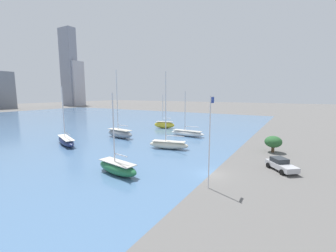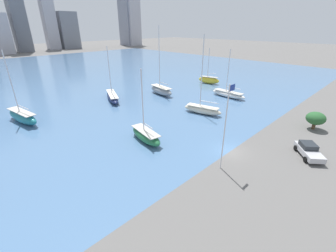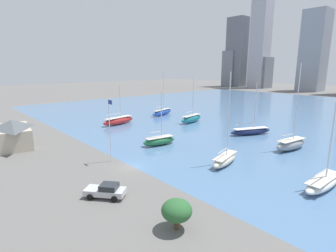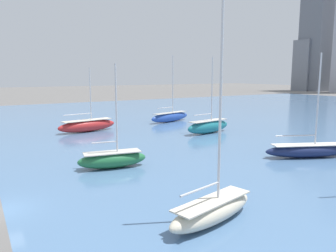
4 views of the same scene
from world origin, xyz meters
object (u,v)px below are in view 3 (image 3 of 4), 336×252
at_px(sailboat_cream, 225,159).
at_px(sailboat_gray, 291,144).
at_px(sailboat_navy, 251,131).
at_px(sailboat_red, 119,121).
at_px(sailboat_white, 323,182).
at_px(sailboat_teal, 191,119).
at_px(sailboat_blue, 162,112).
at_px(parked_pickup_silver, 106,191).
at_px(flag_pole, 110,128).
at_px(boat_shed, 13,133).
at_px(sailboat_green, 159,141).

relative_size(sailboat_cream, sailboat_gray, 0.91).
bearing_deg(sailboat_navy, sailboat_red, -126.56).
bearing_deg(sailboat_white, sailboat_navy, 142.01).
bearing_deg(sailboat_teal, sailboat_blue, 165.41).
bearing_deg(sailboat_cream, sailboat_blue, 138.88).
xyz_separation_m(sailboat_navy, sailboat_teal, (-19.27, -0.28, 0.29)).
distance_m(sailboat_teal, sailboat_blue, 14.86).
relative_size(sailboat_cream, parked_pickup_silver, 2.96).
distance_m(sailboat_navy, sailboat_red, 35.77).
bearing_deg(sailboat_teal, flag_pole, -78.00).
relative_size(boat_shed, sailboat_white, 1.05).
xyz_separation_m(flag_pole, sailboat_blue, (-28.23, 35.34, -4.77)).
bearing_deg(parked_pickup_silver, flag_pole, -161.83).
bearing_deg(sailboat_teal, sailboat_gray, -17.83).
distance_m(sailboat_navy, sailboat_white, 28.66).
bearing_deg(sailboat_cream, sailboat_teal, 129.30).
xyz_separation_m(boat_shed, sailboat_gray, (38.50, 39.91, -1.57)).
bearing_deg(sailboat_teal, sailboat_white, -33.26).
bearing_deg(sailboat_white, parked_pickup_silver, -124.56).
bearing_deg(sailboat_blue, flag_pole, -66.85).
xyz_separation_m(boat_shed, sailboat_teal, (7.59, 44.42, -1.55)).
bearing_deg(flag_pole, sailboat_green, 99.19).
bearing_deg(sailboat_blue, sailboat_white, -34.59).
bearing_deg(boat_shed, parked_pickup_silver, 14.43).
bearing_deg(sailboat_blue, sailboat_gray, -22.72).
distance_m(sailboat_cream, sailboat_blue, 47.44).
relative_size(sailboat_blue, parked_pickup_silver, 2.69).
relative_size(boat_shed, sailboat_teal, 0.94).
height_order(sailboat_red, sailboat_cream, sailboat_cream).
bearing_deg(sailboat_gray, sailboat_white, -44.39).
height_order(sailboat_navy, sailboat_red, sailboat_navy).
height_order(sailboat_navy, sailboat_teal, sailboat_teal).
distance_m(flag_pole, sailboat_blue, 45.48).
bearing_deg(sailboat_green, sailboat_red, 178.98).
height_order(sailboat_white, sailboat_cream, sailboat_cream).
height_order(boat_shed, sailboat_red, sailboat_red).
distance_m(sailboat_green, sailboat_gray, 25.97).
height_order(flag_pole, sailboat_green, sailboat_green).
bearing_deg(sailboat_teal, sailboat_cream, -46.70).
bearing_deg(sailboat_gray, sailboat_green, -130.16).
relative_size(sailboat_white, sailboat_gray, 0.69).
height_order(flag_pole, sailboat_cream, sailboat_cream).
relative_size(sailboat_gray, parked_pickup_silver, 3.24).
xyz_separation_m(sailboat_cream, sailboat_green, (-15.82, -1.04, 0.02)).
xyz_separation_m(boat_shed, parked_pickup_silver, (31.96, 3.48, -1.85)).
bearing_deg(sailboat_gray, sailboat_cream, -94.34).
bearing_deg(sailboat_cream, parked_pickup_silver, -111.66).
bearing_deg(flag_pole, sailboat_red, 146.55).
distance_m(flag_pole, sailboat_teal, 36.88).
xyz_separation_m(sailboat_red, sailboat_blue, (-2.92, 18.62, -0.02)).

